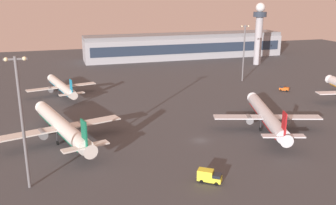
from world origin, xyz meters
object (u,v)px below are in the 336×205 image
Objects in this scene: airplane_taxiway_distant at (62,86)px; catering_truck at (209,176)px; apron_light_west at (244,50)px; airplane_mid_apron at (267,116)px; airplane_far_stand at (62,126)px; apron_light_central at (22,117)px; cargo_loader at (284,89)px; control_tower at (259,29)px.

catering_truck is (30.63, -92.35, -2.14)m from airplane_taxiway_distant.
airplane_mid_apron is at bearing -111.37° from apron_light_west.
airplane_far_stand reaches higher than airplane_mid_apron.
cargo_loader is at bearing 29.26° from apron_light_central.
control_tower reaches higher than apron_light_west.
control_tower is 0.82× the size of airplane_far_stand.
apron_light_central is at bearing -136.32° from control_tower.
control_tower is at bearing 51.95° from apron_light_west.
control_tower reaches higher than airplane_mid_apron.
airplane_taxiway_distant reaches higher than catering_truck.
apron_light_central is (-128.40, -122.62, -4.57)m from control_tower.
apron_light_central is at bearing -123.04° from airplane_far_stand.
control_tower is 49.60m from apron_light_west.
control_tower is at bearing 22.59° from airplane_far_stand.
airplane_taxiway_distant is 99.45m from cargo_loader.
apron_light_west is (-8.36, 24.20, 14.64)m from cargo_loader.
apron_light_west reaches higher than cargo_loader.
control_tower is at bearing 78.99° from airplane_mid_apron.
apron_light_central is (-98.04, -83.82, 1.22)m from apron_light_west.
airplane_mid_apron is at bearing 166.32° from catering_truck.
airplane_mid_apron is 7.31× the size of catering_truck.
airplane_far_stand is 106.70m from apron_light_west.
catering_truck is 0.20× the size of apron_light_central.
apron_light_central is at bearing -139.47° from apron_light_west.
apron_light_west reaches higher than airplane_mid_apron.
cargo_loader is at bearing 67.75° from airplane_mid_apron.
airplane_far_stand is 48.87m from catering_truck.
apron_light_central is (-8.36, -27.13, 12.53)m from airplane_far_stand.
airplane_mid_apron is (-55.98, -104.24, -17.28)m from control_tower.
airplane_taxiway_distant is 1.25× the size of apron_light_central.
apron_light_west is at bearing 40.53° from apron_light_central.
catering_truck is 0.21× the size of apron_light_west.
airplane_mid_apron is at bearing -118.23° from control_tower.
cargo_loader is (98.04, 32.49, -3.33)m from airplane_far_stand.
control_tower is 177.61m from apron_light_central.
airplane_mid_apron is 75.79m from apron_light_central.
cargo_loader is 29.50m from apron_light_west.
airplane_far_stand reaches higher than airplane_taxiway_distant.
cargo_loader is at bearing 171.51° from catering_truck.
apron_light_central is (-40.31, 9.74, 15.46)m from catering_truck.
airplane_mid_apron is 1.15× the size of airplane_taxiway_distant.
apron_light_central reaches higher than catering_truck.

